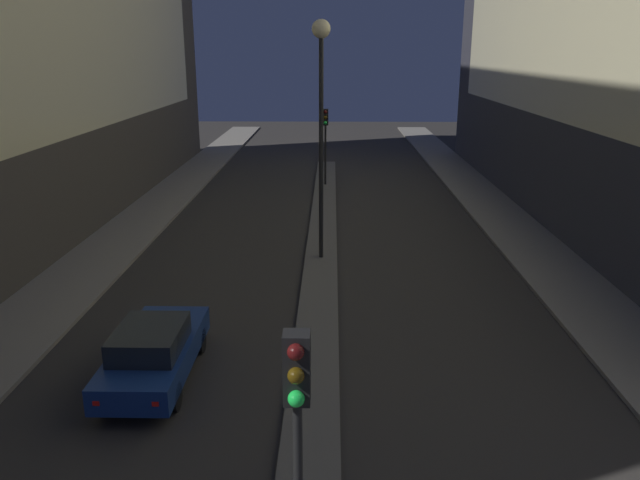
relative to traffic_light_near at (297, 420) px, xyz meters
name	(u,v)px	position (x,y,z in m)	size (l,w,h in m)	color
median_strip	(322,246)	(0.00, 17.18, -3.21)	(1.19, 38.36, 0.15)	#56544F
traffic_light_near	(297,420)	(0.00, 0.00, 0.00)	(0.32, 0.42, 4.26)	black
traffic_light_mid	(325,129)	(0.00, 28.70, 0.00)	(0.32, 0.42, 4.26)	black
street_lamp	(321,84)	(0.00, 15.54, 3.14)	(0.64, 0.64, 8.40)	black
car_left_lane	(154,351)	(-3.78, 6.67, -2.55)	(1.74, 4.42, 1.47)	navy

